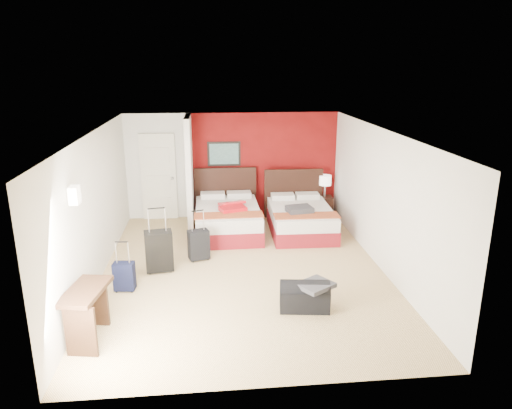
{
  "coord_description": "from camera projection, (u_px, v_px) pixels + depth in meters",
  "views": [
    {
      "loc": [
        -0.57,
        -7.86,
        3.61
      ],
      "look_at": [
        0.31,
        0.8,
        1.0
      ],
      "focal_mm": 33.3,
      "sensor_mm": 36.0,
      "label": 1
    }
  ],
  "objects": [
    {
      "name": "bed_left",
      "position": [
        228.0,
        220.0,
        10.39
      ],
      "size": [
        1.4,
        1.99,
        0.6
      ],
      "primitive_type": "cube",
      "rotation": [
        0.0,
        0.0,
        0.01
      ],
      "color": "white",
      "rests_on": "ground"
    },
    {
      "name": "red_suitcase_open",
      "position": [
        232.0,
        206.0,
        10.21
      ],
      "size": [
        0.73,
        0.86,
        0.09
      ],
      "primitive_type": "cube",
      "rotation": [
        0.0,
        0.0,
        0.3
      ],
      "color": "red",
      "rests_on": "bed_left"
    },
    {
      "name": "red_accent_panel",
      "position": [
        264.0,
        165.0,
        11.37
      ],
      "size": [
        3.5,
        0.04,
        2.5
      ],
      "primitive_type": "cube",
      "color": "maroon",
      "rests_on": "ground"
    },
    {
      "name": "jacket_draped",
      "position": [
        315.0,
        285.0,
        7.1
      ],
      "size": [
        0.65,
        0.63,
        0.07
      ],
      "primitive_type": "cube",
      "rotation": [
        0.0,
        0.0,
        0.59
      ],
      "color": "#3D3D42",
      "rests_on": "duffel_bag"
    },
    {
      "name": "room_walls",
      "position": [
        167.0,
        186.0,
        9.44
      ],
      "size": [
        5.02,
        6.52,
        2.5
      ],
      "color": "silver",
      "rests_on": "ground"
    },
    {
      "name": "nightstand",
      "position": [
        324.0,
        207.0,
        11.42
      ],
      "size": [
        0.4,
        0.4,
        0.53
      ],
      "primitive_type": "cube",
      "rotation": [
        0.0,
        0.0,
        -0.06
      ],
      "color": "black",
      "rests_on": "ground"
    },
    {
      "name": "suitcase_navy",
      "position": [
        124.0,
        278.0,
        7.76
      ],
      "size": [
        0.35,
        0.23,
        0.46
      ],
      "primitive_type": "cube",
      "rotation": [
        0.0,
        0.0,
        -0.09
      ],
      "color": "black",
      "rests_on": "ground"
    },
    {
      "name": "duffel_bag",
      "position": [
        304.0,
        297.0,
        7.2
      ],
      "size": [
        0.79,
        0.49,
        0.38
      ],
      "primitive_type": "cube",
      "rotation": [
        0.0,
        0.0,
        -0.13
      ],
      "color": "black",
      "rests_on": "ground"
    },
    {
      "name": "ground",
      "position": [
        243.0,
        270.0,
        8.58
      ],
      "size": [
        6.5,
        6.5,
        0.0
      ],
      "primitive_type": "plane",
      "color": "#D8BE85",
      "rests_on": "ground"
    },
    {
      "name": "partition_wall",
      "position": [
        190.0,
        172.0,
        10.61
      ],
      "size": [
        0.12,
        1.2,
        2.5
      ],
      "primitive_type": "cube",
      "color": "silver",
      "rests_on": "ground"
    },
    {
      "name": "entry_door",
      "position": [
        159.0,
        177.0,
        11.17
      ],
      "size": [
        0.82,
        0.06,
        2.05
      ],
      "primitive_type": "cube",
      "color": "silver",
      "rests_on": "ground"
    },
    {
      "name": "suitcase_charcoal",
      "position": [
        199.0,
        246.0,
        8.98
      ],
      "size": [
        0.43,
        0.34,
        0.56
      ],
      "primitive_type": "cube",
      "rotation": [
        0.0,
        0.0,
        0.31
      ],
      "color": "black",
      "rests_on": "ground"
    },
    {
      "name": "jacket_bundle",
      "position": [
        299.0,
        209.0,
        10.03
      ],
      "size": [
        0.58,
        0.49,
        0.13
      ],
      "primitive_type": "cube",
      "rotation": [
        0.0,
        0.0,
        0.16
      ],
      "color": "#3A3B40",
      "rests_on": "bed_right"
    },
    {
      "name": "desk",
      "position": [
        88.0,
        315.0,
        6.35
      ],
      "size": [
        0.6,
        0.96,
        0.75
      ],
      "primitive_type": "cube",
      "rotation": [
        0.0,
        0.0,
        -0.17
      ],
      "color": "#331D11",
      "rests_on": "ground"
    },
    {
      "name": "table_lamp",
      "position": [
        325.0,
        186.0,
        11.27
      ],
      "size": [
        0.37,
        0.37,
        0.52
      ],
      "primitive_type": "cylinder",
      "rotation": [
        0.0,
        0.0,
        -0.35
      ],
      "color": "silver",
      "rests_on": "nightstand"
    },
    {
      "name": "suitcase_black",
      "position": [
        159.0,
        252.0,
        8.46
      ],
      "size": [
        0.52,
        0.37,
        0.72
      ],
      "primitive_type": "cube",
      "rotation": [
        0.0,
        0.0,
        0.15
      ],
      "color": "black",
      "rests_on": "ground"
    },
    {
      "name": "bed_right",
      "position": [
        301.0,
        220.0,
        10.42
      ],
      "size": [
        1.37,
        1.92,
        0.57
      ],
      "primitive_type": "cube",
      "rotation": [
        0.0,
        0.0,
        -0.02
      ],
      "color": "silver",
      "rests_on": "ground"
    }
  ]
}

